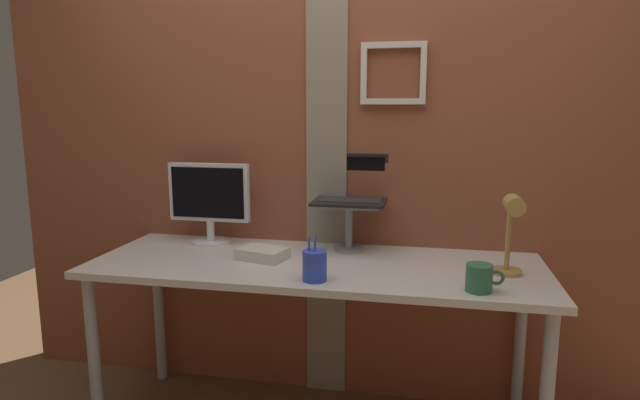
{
  "coord_description": "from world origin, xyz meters",
  "views": [
    {
      "loc": [
        0.4,
        -2.02,
        1.41
      ],
      "look_at": [
        -0.05,
        0.2,
        1.02
      ],
      "focal_mm": 29.76,
      "sensor_mm": 36.0,
      "label": 1
    }
  ],
  "objects_px": {
    "monitor": "(209,197)",
    "desk_lamp": "(511,227)",
    "laptop": "(351,189)",
    "pen_cup": "(314,265)",
    "coffee_mug": "(480,278)"
  },
  "relations": [
    {
      "from": "laptop",
      "to": "desk_lamp",
      "type": "distance_m",
      "value": 0.74
    },
    {
      "from": "monitor",
      "to": "pen_cup",
      "type": "xyz_separation_m",
      "value": [
        0.61,
        -0.45,
        -0.16
      ]
    },
    {
      "from": "laptop",
      "to": "pen_cup",
      "type": "xyz_separation_m",
      "value": [
        -0.07,
        -0.51,
        -0.22
      ]
    },
    {
      "from": "pen_cup",
      "to": "coffee_mug",
      "type": "relative_size",
      "value": 1.33
    },
    {
      "from": "laptop",
      "to": "coffee_mug",
      "type": "distance_m",
      "value": 0.77
    },
    {
      "from": "laptop",
      "to": "coffee_mug",
      "type": "bearing_deg",
      "value": -43.61
    },
    {
      "from": "monitor",
      "to": "pen_cup",
      "type": "bearing_deg",
      "value": -36.53
    },
    {
      "from": "pen_cup",
      "to": "laptop",
      "type": "bearing_deg",
      "value": 82.6
    },
    {
      "from": "monitor",
      "to": "coffee_mug",
      "type": "relative_size",
      "value": 2.94
    },
    {
      "from": "monitor",
      "to": "desk_lamp",
      "type": "relative_size",
      "value": 1.21
    },
    {
      "from": "laptop",
      "to": "coffee_mug",
      "type": "relative_size",
      "value": 2.43
    },
    {
      "from": "laptop",
      "to": "desk_lamp",
      "type": "bearing_deg",
      "value": -26.62
    },
    {
      "from": "desk_lamp",
      "to": "laptop",
      "type": "bearing_deg",
      "value": 153.38
    },
    {
      "from": "monitor",
      "to": "desk_lamp",
      "type": "xyz_separation_m",
      "value": [
        1.33,
        -0.27,
        -0.02
      ]
    },
    {
      "from": "monitor",
      "to": "pen_cup",
      "type": "relative_size",
      "value": 2.21
    }
  ]
}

